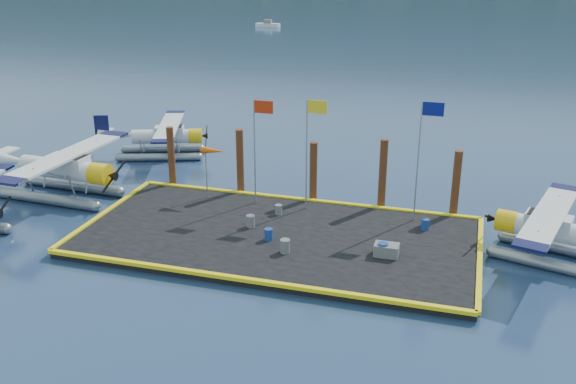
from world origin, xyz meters
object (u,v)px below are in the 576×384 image
Objects in this scene: piling_0 at (172,159)px; flagpole_red at (258,136)px; seaplane_b at (63,172)px; seaplane_d at (555,234)px; piling_4 at (456,186)px; seaplane_c at (165,138)px; windsock at (213,152)px; piling_2 at (313,174)px; drum_0 at (251,221)px; drum_4 at (425,224)px; piling_3 at (383,177)px; drum_1 at (285,246)px; crate at (386,250)px; drum_5 at (279,210)px; flagpole_yellow at (310,138)px; drum_2 at (383,249)px; flagpole_blue at (423,144)px; piling_1 at (240,164)px; drum_3 at (269,234)px.

flagpole_red is at bearing -14.46° from piling_0.
seaplane_b is 27.39m from seaplane_d.
piling_0 and piling_4 have the same top height.
flagpole_red is (-15.61, 2.16, 2.99)m from seaplane_d.
windsock reaches higher than seaplane_c.
windsock is 5.90m from piling_2.
seaplane_c is at bearing 170.47° from seaplane_b.
drum_4 is (8.82, 2.25, -0.03)m from drum_0.
piling_2 is 4.01m from piling_3.
seaplane_b is 9.31m from windsock.
drum_1 is at bearing -115.72° from piling_3.
drum_0 is 0.56× the size of crate.
drum_5 is 4.29m from flagpole_yellow.
piling_0 reaches higher than drum_2.
piling_0 is (-15.70, 2.66, 1.31)m from drum_4.
flagpole_blue is 1.55× the size of piling_1.
flagpole_red is 2.97m from windsock.
seaplane_c is at bearing 120.27° from piling_0.
drum_4 is 12.53m from windsock.
seaplane_b is at bearing 167.72° from drum_3.
crate is 0.29× the size of piling_4.
piling_0 is 0.93× the size of piling_3.
piling_3 is at bearing 100.93° from crate.
windsock reaches higher than seaplane_d.
drum_1 is (12.98, -13.30, -0.61)m from seaplane_c.
flagpole_blue is 1.62× the size of piling_4.
seaplane_d reaches higher than drum_3.
piling_2 reaches higher than seaplane_b.
seaplane_d reaches higher than seaplane_c.
drum_0 is at bearing -64.20° from piling_1.
flagpole_blue is at bearing -6.01° from piling_0.
piling_1 is at bearing 115.80° from drum_0.
flagpole_yellow reaches higher than seaplane_d.
seaplane_c is 10.02m from piling_1.
piling_0 is at bearing 143.29° from drum_3.
seaplane_d is 12.85m from drum_1.
seaplane_b is at bearing -175.70° from flagpole_blue.
piling_2 is 0.95× the size of piling_4.
flagpole_blue is 3.72m from piling_3.
flagpole_blue is at bearing -0.00° from flagpole_yellow.
windsock is (-18.34, 2.16, 1.82)m from seaplane_d.
piling_2 is at bearing 180.00° from piling_3.
drum_1 is 0.11× the size of flagpole_yellow.
flagpole_red reaches higher than piling_3.
piling_4 is (20.50, -5.99, 0.65)m from seaplane_c.
piling_0 is at bearing 170.37° from drum_4.
piling_4 is at bearing 65.90° from crate.
piling_1 reaches higher than drum_1.
piling_0 is 4.50m from piling_1.
drum_1 reaches higher than drum_3.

